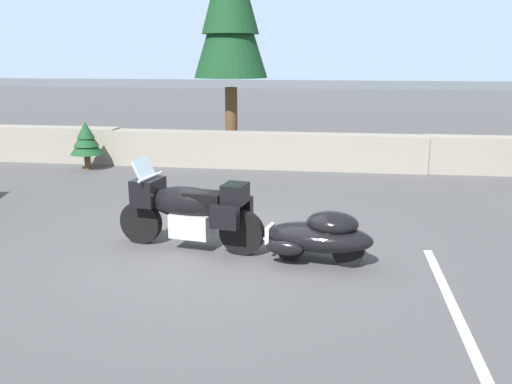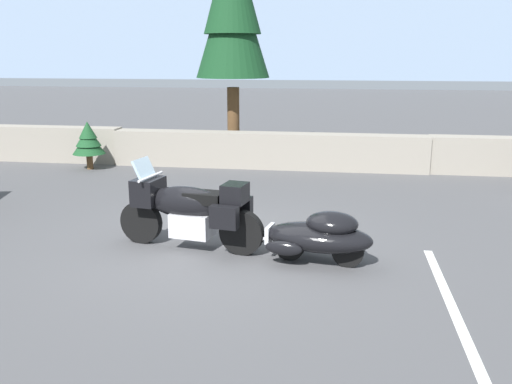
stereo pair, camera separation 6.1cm
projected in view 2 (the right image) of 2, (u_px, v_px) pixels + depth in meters
The scene contains 7 objects.
ground_plane at pixel (215, 247), 8.42m from camera, with size 80.00×80.00×0.00m, color #4C4C4F.
stone_guard_wall at pixel (272, 150), 14.18m from camera, with size 24.00×0.66×0.95m.
distant_ridgeline at pixel (334, 24), 98.71m from camera, with size 240.00×80.00×16.00m, color #7F93AD.
touring_motorcycle at pixel (189, 208), 8.23m from camera, with size 2.30×0.98×1.33m.
car_shaped_trailer at pixel (319, 235), 7.67m from camera, with size 2.23×0.96×0.76m.
pine_sapling_near at pixel (88, 140), 13.94m from camera, with size 0.81×0.81×1.21m.
parking_stripe_marker at pixel (450, 303), 6.52m from camera, with size 0.12×3.60×0.01m, color silver.
Camera 2 is at (1.82, -7.78, 2.84)m, focal length 38.91 mm.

